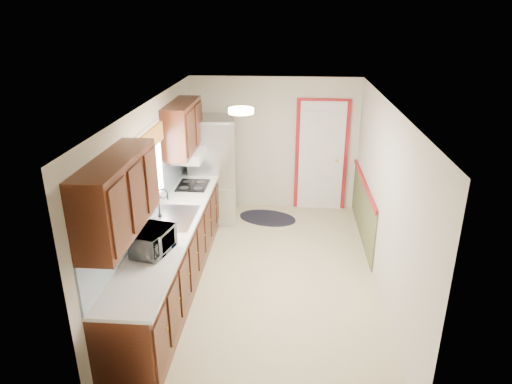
# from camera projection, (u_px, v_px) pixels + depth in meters

# --- Properties ---
(room_shell) EXTENTS (3.20, 5.20, 2.52)m
(room_shell) POSITION_uv_depth(u_px,v_px,m) (267.00, 197.00, 5.93)
(room_shell) COLOR #C1B588
(room_shell) RESTS_ON ground
(kitchen_run) EXTENTS (0.63, 4.00, 2.20)m
(kitchen_run) POSITION_uv_depth(u_px,v_px,m) (170.00, 230.00, 5.89)
(kitchen_run) COLOR #3D190D
(kitchen_run) RESTS_ON ground
(back_wall_trim) EXTENTS (1.12, 2.30, 2.08)m
(back_wall_trim) POSITION_uv_depth(u_px,v_px,m) (330.00, 167.00, 8.02)
(back_wall_trim) COLOR maroon
(back_wall_trim) RESTS_ON ground
(ceiling_fixture) EXTENTS (0.30, 0.30, 0.06)m
(ceiling_fixture) POSITION_uv_depth(u_px,v_px,m) (241.00, 111.00, 5.33)
(ceiling_fixture) COLOR #FFD88C
(ceiling_fixture) RESTS_ON room_shell
(microwave) EXTENTS (0.38, 0.55, 0.34)m
(microwave) POSITION_uv_depth(u_px,v_px,m) (153.00, 239.00, 5.03)
(microwave) COLOR white
(microwave) RESTS_ON kitchen_run
(refrigerator) EXTENTS (0.83, 0.80, 1.82)m
(refrigerator) POSITION_uv_depth(u_px,v_px,m) (213.00, 170.00, 7.80)
(refrigerator) COLOR #B7B7BC
(refrigerator) RESTS_ON ground
(rug) EXTENTS (1.16, 0.91, 0.01)m
(rug) POSITION_uv_depth(u_px,v_px,m) (267.00, 218.00, 8.14)
(rug) COLOR black
(rug) RESTS_ON ground
(cooktop) EXTENTS (0.45, 0.54, 0.02)m
(cooktop) POSITION_uv_depth(u_px,v_px,m) (193.00, 185.00, 7.01)
(cooktop) COLOR black
(cooktop) RESTS_ON kitchen_run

